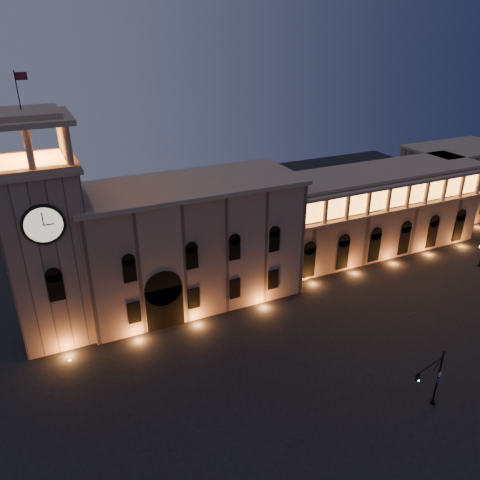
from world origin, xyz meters
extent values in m
plane|color=black|center=(0.00, 0.00, 0.00)|extent=(160.00, 160.00, 0.00)
cube|color=#8A6B5A|center=(-2.00, 22.00, 8.50)|extent=(30.00, 12.00, 17.00)
cube|color=gray|center=(-2.00, 22.00, 17.30)|extent=(30.80, 12.80, 0.60)
cube|color=black|center=(-8.00, 16.60, 3.00)|extent=(5.00, 1.40, 6.00)
cylinder|color=black|center=(-8.00, 16.60, 6.00)|extent=(5.00, 1.40, 5.00)
cube|color=orange|center=(-8.00, 16.40, 2.80)|extent=(4.20, 0.20, 5.00)
cube|color=#8A6B5A|center=(-20.50, 21.00, 11.00)|extent=(9.00, 9.00, 22.00)
cube|color=gray|center=(-20.50, 21.00, 22.25)|extent=(9.80, 9.80, 0.50)
cylinder|color=black|center=(-20.50, 16.32, 17.00)|extent=(4.60, 0.35, 4.60)
cylinder|color=beige|center=(-20.50, 16.18, 17.00)|extent=(4.00, 0.12, 4.00)
cube|color=gray|center=(-20.50, 21.00, 22.75)|extent=(9.40, 9.40, 0.50)
cube|color=orange|center=(-20.50, 21.00, 23.05)|extent=(6.80, 6.80, 0.15)
cylinder|color=gray|center=(-20.50, 17.20, 25.10)|extent=(0.76, 0.76, 4.20)
cylinder|color=gray|center=(-16.70, 17.20, 25.10)|extent=(0.76, 0.76, 4.20)
cylinder|color=gray|center=(-20.50, 24.80, 25.10)|extent=(0.76, 0.76, 4.20)
cylinder|color=gray|center=(-16.70, 24.80, 25.10)|extent=(0.76, 0.76, 4.20)
cylinder|color=gray|center=(-16.70, 21.00, 25.10)|extent=(0.76, 0.76, 4.20)
cube|color=gray|center=(-20.50, 21.00, 27.50)|extent=(9.80, 9.80, 0.60)
cube|color=gray|center=(-20.50, 21.00, 28.10)|extent=(7.50, 7.50, 0.60)
cylinder|color=black|center=(-20.50, 21.00, 30.40)|extent=(0.10, 0.10, 4.00)
plane|color=#4F161F|center=(-19.90, 21.00, 31.80)|extent=(1.20, 0.00, 1.20)
cube|color=#856655|center=(32.00, 24.00, 7.00)|extent=(40.00, 10.00, 14.00)
cube|color=gray|center=(32.00, 24.00, 14.25)|extent=(40.60, 10.60, 0.50)
cube|color=gray|center=(32.00, 18.50, 9.30)|extent=(40.00, 1.20, 0.40)
cube|color=gray|center=(32.00, 18.50, 13.60)|extent=(40.00, 1.40, 0.50)
cube|color=orange|center=(32.00, 19.05, 11.50)|extent=(38.00, 0.15, 3.60)
cylinder|color=gray|center=(14.00, 18.50, 11.50)|extent=(0.70, 0.70, 4.00)
cylinder|color=gray|center=(18.00, 18.50, 11.50)|extent=(0.70, 0.70, 4.00)
cylinder|color=gray|center=(22.00, 18.50, 11.50)|extent=(0.70, 0.70, 4.00)
cylinder|color=gray|center=(26.00, 18.50, 11.50)|extent=(0.70, 0.70, 4.00)
cylinder|color=gray|center=(30.00, 18.50, 11.50)|extent=(0.70, 0.70, 4.00)
cylinder|color=gray|center=(34.00, 18.50, 11.50)|extent=(0.70, 0.70, 4.00)
cylinder|color=gray|center=(38.00, 18.50, 11.50)|extent=(0.70, 0.70, 4.00)
cylinder|color=gray|center=(42.00, 18.50, 11.50)|extent=(0.70, 0.70, 4.00)
cylinder|color=gray|center=(46.00, 18.50, 11.50)|extent=(0.70, 0.70, 4.00)
cylinder|color=gray|center=(50.00, 18.50, 11.50)|extent=(0.70, 0.70, 4.00)
cube|color=#856655|center=(58.00, 30.00, 7.00)|extent=(20.00, 12.00, 14.00)
cylinder|color=black|center=(13.68, -9.21, 3.36)|extent=(0.19, 0.19, 6.72)
cylinder|color=black|center=(13.68, -9.21, 0.14)|extent=(0.54, 0.54, 0.29)
sphere|color=black|center=(13.68, -9.21, 6.81)|extent=(0.27, 0.27, 0.27)
cylinder|color=black|center=(11.34, -9.73, 6.24)|extent=(4.71, 1.15, 0.12)
cube|color=black|center=(9.56, -10.13, 5.76)|extent=(0.34, 0.32, 0.82)
cylinder|color=#0CE53F|center=(9.59, -10.28, 5.49)|extent=(0.19, 0.11, 0.17)
cylinder|color=silver|center=(13.66, -9.36, 4.03)|extent=(0.57, 0.16, 0.58)
cylinder|color=navy|center=(13.66, -9.36, 3.26)|extent=(0.57, 0.16, 0.58)
cylinder|color=black|center=(44.25, 10.70, 0.15)|extent=(0.45, 0.45, 0.31)
sphere|color=#F7AF62|center=(43.78, 10.89, 3.63)|extent=(0.33, 0.33, 0.33)
camera|label=1|loc=(-20.87, -34.83, 36.77)|focal=35.00mm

